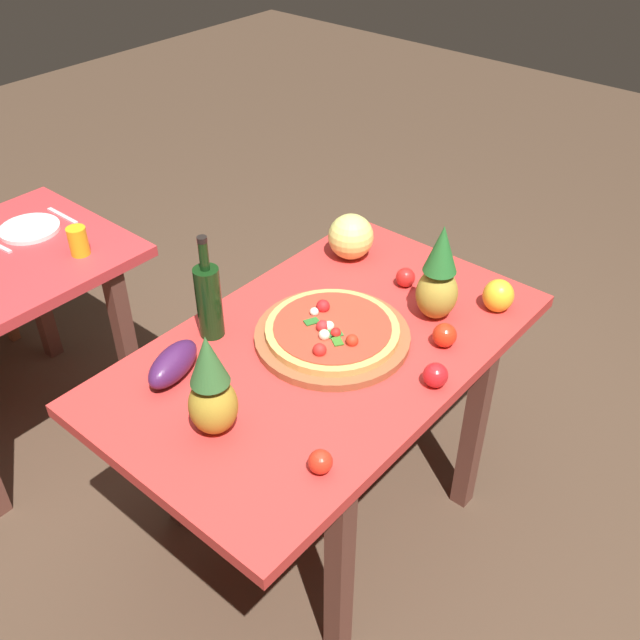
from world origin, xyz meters
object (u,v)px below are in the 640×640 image
pizza_board (333,337)px  wine_bottle (209,300)px  tomato_by_bottle (320,462)px  bell_pepper (498,296)px  tomato_near_board (405,277)px  tomato_beside_pepper (445,335)px  dinner_plate (30,229)px  display_table (324,369)px  pineapple_right (439,277)px  pineapple_left (211,389)px  drinking_glass_juice (78,241)px  melon (351,237)px  knife_utensil (62,216)px  tomato_at_corner (436,375)px  eggplant (173,364)px  pizza (332,330)px

pizza_board → wine_bottle: (-0.21, 0.30, 0.11)m
tomato_by_bottle → bell_pepper: bearing=0.5°
tomato_near_board → tomato_beside_pepper: (-0.18, -0.27, 0.00)m
pizza_board → wine_bottle: bearing=125.5°
dinner_plate → tomato_near_board: bearing=-64.5°
display_table → pineapple_right: (0.34, -0.17, 0.23)m
pineapple_left → tomato_by_bottle: (0.07, -0.30, -0.10)m
bell_pepper → tomato_beside_pepper: bell_pepper is taller
pizza_board → bell_pepper: bearing=-32.5°
pineapple_right → drinking_glass_juice: bearing=113.5°
wine_bottle → melon: wine_bottle is taller
tomato_by_bottle → tomato_near_board: bearing=21.2°
tomato_by_bottle → knife_utensil: 1.61m
display_table → bell_pepper: bell_pepper is taller
pineapple_right → dinner_plate: size_ratio=1.45×
tomato_by_bottle → dinner_plate: tomato_by_bottle is taller
pineapple_left → pineapple_right: pineapple_right is taller
melon → knife_utensil: 1.14m
tomato_at_corner → eggplant: bearing=127.5°
pizza_board → tomato_near_board: 0.38m
tomato_beside_pepper → drinking_glass_juice: 1.32m
tomato_near_board → tomato_at_corner: bearing=-135.2°
melon → tomato_near_board: bearing=-96.1°
eggplant → drinking_glass_juice: size_ratio=1.93×
melon → bell_pepper: 0.55m
bell_pepper → knife_utensil: size_ratio=0.60×
wine_bottle → knife_utensil: bearing=82.8°
tomato_near_board → pineapple_right: bearing=-114.4°
knife_utensil → pineapple_left: bearing=-107.4°
eggplant → drinking_glass_juice: drinking_glass_juice is taller
tomato_beside_pepper → knife_utensil: bearing=100.4°
display_table → tomato_near_board: tomato_near_board is taller
display_table → drinking_glass_juice: 1.01m
pizza → melon: bearing=32.0°
pizza_board → tomato_at_corner: tomato_at_corner is taller
wine_bottle → tomato_near_board: bearing=-26.3°
pineapple_right → eggplant: 0.83m
tomato_at_corner → tomato_beside_pepper: bearing=24.8°
pineapple_left → tomato_by_bottle: pineapple_left is taller
wine_bottle → tomato_at_corner: size_ratio=4.81×
bell_pepper → drinking_glass_juice: drinking_glass_juice is taller
melon → pizza_board: bearing=-147.9°
display_table → pineapple_right: 0.44m
display_table → pizza: bearing=-3.5°
pizza → knife_utensil: (-0.09, 1.28, -0.04)m
pineapple_right → tomato_at_corner: bearing=-146.8°
pizza → knife_utensil: pizza is taller
pizza → tomato_beside_pepper: size_ratio=5.53×
tomato_beside_pepper → pineapple_left: bearing=158.7°
tomato_at_corner → dinner_plate: bearing=99.0°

